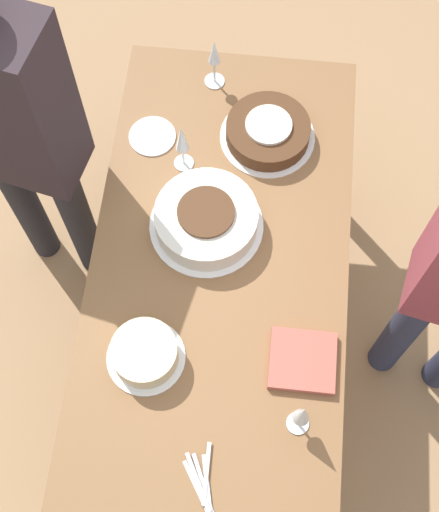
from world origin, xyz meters
TOP-DOWN VIEW (x-y plane):
  - ground_plane at (0.00, 0.00)m, footprint 12.00×12.00m
  - dining_table at (0.00, 0.00)m, footprint 1.64×0.81m
  - cake_center_white at (0.12, 0.06)m, footprint 0.37×0.37m
  - cake_front_chocolate at (0.48, -0.11)m, footprint 0.32×0.32m
  - cake_back_decorated at (-0.33, 0.18)m, footprint 0.23×0.23m
  - wine_glass_near at (0.69, 0.09)m, footprint 0.07×0.07m
  - wine_glass_far at (0.35, 0.16)m, footprint 0.07×0.07m
  - wine_glass_extra at (-0.47, -0.28)m, footprint 0.07×0.07m
  - dessert_plate_right at (0.44, 0.28)m, footprint 0.16×0.16m
  - fork_pile at (-0.67, -0.02)m, footprint 0.20×0.10m
  - napkin_stack at (-0.29, -0.28)m, footprint 0.18×0.19m
  - person_watching at (0.29, 0.67)m, footprint 0.30×0.44m

SIDE VIEW (x-z plane):
  - ground_plane at x=0.00m, z-range 0.00..0.00m
  - dining_table at x=0.00m, z-range 0.26..1.00m
  - dessert_plate_right at x=0.44m, z-range 0.74..0.75m
  - fork_pile at x=-0.67m, z-range 0.74..0.76m
  - napkin_stack at x=-0.29m, z-range 0.74..0.77m
  - cake_front_chocolate at x=0.48m, z-range 0.74..0.82m
  - cake_back_decorated at x=-0.33m, z-range 0.74..0.83m
  - cake_center_white at x=0.12m, z-range 0.74..0.84m
  - wine_glass_extra at x=-0.47m, z-range 0.77..0.97m
  - wine_glass_near at x=0.69m, z-range 0.77..0.98m
  - wine_glass_far at x=0.35m, z-range 0.77..0.98m
  - person_watching at x=0.29m, z-range 0.16..1.75m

